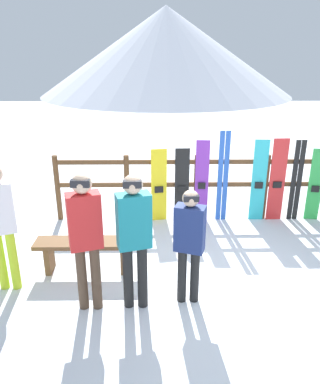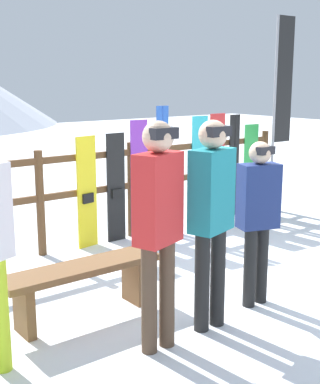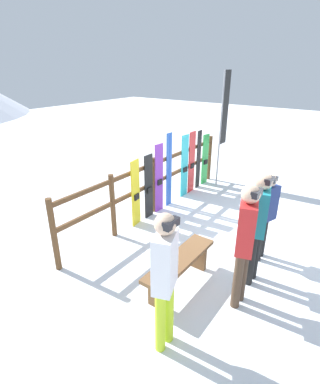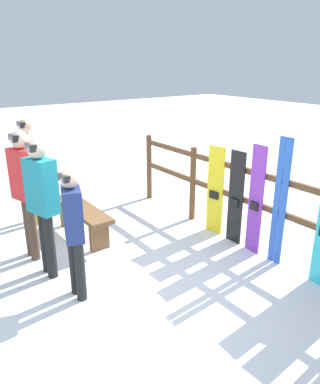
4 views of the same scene
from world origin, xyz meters
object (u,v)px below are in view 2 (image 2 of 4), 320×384
ski_pair_black (234,166)px  person_navy (258,211)px  snowboard_green (250,169)px  snowboard_cyan (199,171)px  snowboard_purple (139,179)px  rental_flag (280,94)px  snowboard_yellow (87,193)px  ski_pair_blue (162,170)px  bench (82,278)px  person_red (158,217)px  person_teal (211,208)px  snowboard_red (217,168)px  snowboard_black_stripe (116,188)px

ski_pair_black → person_navy: bearing=-131.7°
snowboard_green → snowboard_cyan: bearing=180.0°
snowboard_purple → snowboard_cyan: bearing=0.0°
rental_flag → person_navy: bearing=-142.6°
snowboard_yellow → ski_pair_blue: bearing=0.2°
bench → snowboard_purple: (1.88, 1.77, 0.41)m
bench → ski_pair_blue: bearing=37.9°
snowboard_purple → ski_pair_black: snowboard_purple is taller
person_red → person_teal: bearing=2.9°
snowboard_cyan → rental_flag: rental_flag is taller
person_red → ski_pair_blue: 3.36m
snowboard_cyan → bench: bearing=-149.1°
snowboard_yellow → snowboard_cyan: 1.87m
snowboard_yellow → rental_flag: 3.41m
snowboard_red → rental_flag: bearing=-18.8°
snowboard_yellow → snowboard_cyan: (1.87, 0.00, 0.08)m
ski_pair_blue → rental_flag: size_ratio=0.58×
person_teal → snowboard_green: size_ratio=1.26×
person_red → ski_pair_black: person_red is taller
snowboard_yellow → ski_pair_black: bearing=0.1°
person_navy → snowboard_yellow: person_navy is taller
bench → ski_pair_black: (3.66, 1.77, 0.41)m
bench → snowboard_purple: size_ratio=0.94×
snowboard_green → ski_pair_black: bearing=179.5°
snowboard_green → person_teal: bearing=-141.5°
bench → snowboard_green: snowboard_green is taller
person_teal → snowboard_yellow: (0.32, 2.59, -0.35)m
person_teal → rental_flag: rental_flag is taller
bench → snowboard_green: size_ratio=1.05×
snowboard_yellow → snowboard_red: snowboard_red is taller
snowboard_yellow → ski_pair_blue: (1.19, 0.00, 0.17)m
person_red → snowboard_purple: bearing=57.2°
snowboard_cyan → snowboard_green: size_ratio=1.12×
person_red → snowboard_purple: (1.69, 2.62, -0.29)m
person_navy → rental_flag: (2.84, 2.17, 0.95)m
bench → snowboard_cyan: 3.47m
snowboard_yellow → bench: bearing=-121.4°
rental_flag → snowboard_yellow: bearing=174.1°
snowboard_black_stripe → ski_pair_black: size_ratio=0.91×
snowboard_purple → snowboard_red: (1.42, 0.00, 0.01)m
person_red → snowboard_red: size_ratio=1.12×
person_teal → snowboard_cyan: 3.41m
snowboard_red → ski_pair_black: bearing=0.5°
bench → ski_pair_blue: 2.93m
person_navy → rental_flag: rental_flag is taller
rental_flag → person_red: bearing=-150.7°
bench → rental_flag: rental_flag is taller
snowboard_yellow → snowboard_red: (2.22, 0.00, 0.09)m
ski_pair_blue → snowboard_red: 1.03m
person_red → bench: bearing=102.5°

